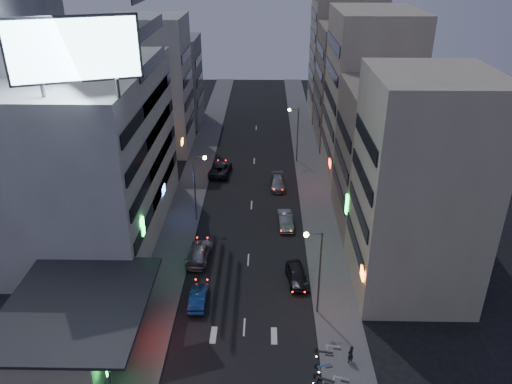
{
  "coord_description": "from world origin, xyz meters",
  "views": [
    {
      "loc": [
        1.64,
        -28.49,
        28.83
      ],
      "look_at": [
        0.74,
        16.58,
        6.47
      ],
      "focal_mm": 35.0,
      "sensor_mm": 36.0,
      "label": 1
    }
  ],
  "objects_px": {
    "person": "(351,354)",
    "scooter_silver_b": "(341,341)",
    "road_car_silver": "(199,252)",
    "scooter_black_b": "(334,347)",
    "parked_car_right_far": "(278,183)",
    "scooter_black_a": "(336,375)",
    "scooter_silver_a": "(350,373)",
    "scooter_blue": "(331,358)",
    "parked_car_right_mid": "(285,220)",
    "parked_car_right_near": "(297,275)",
    "road_car_blue": "(198,297)",
    "parked_car_left": "(220,168)"
  },
  "relations": [
    {
      "from": "scooter_blue",
      "to": "parked_car_left",
      "type": "bearing_deg",
      "value": 3.26
    },
    {
      "from": "parked_car_right_mid",
      "to": "scooter_black_b",
      "type": "height_order",
      "value": "parked_car_right_mid"
    },
    {
      "from": "parked_car_left",
      "to": "road_car_blue",
      "type": "relative_size",
      "value": 1.39
    },
    {
      "from": "road_car_silver",
      "to": "scooter_black_a",
      "type": "height_order",
      "value": "road_car_silver"
    },
    {
      "from": "scooter_silver_a",
      "to": "scooter_silver_b",
      "type": "xyz_separation_m",
      "value": [
        -0.23,
        3.32,
        -0.02
      ]
    },
    {
      "from": "parked_car_right_far",
      "to": "scooter_black_a",
      "type": "distance_m",
      "value": 33.05
    },
    {
      "from": "parked_car_left",
      "to": "scooter_black_a",
      "type": "relative_size",
      "value": 2.81
    },
    {
      "from": "person",
      "to": "scooter_blue",
      "type": "relative_size",
      "value": 0.96
    },
    {
      "from": "person",
      "to": "scooter_silver_b",
      "type": "bearing_deg",
      "value": -113.15
    },
    {
      "from": "person",
      "to": "scooter_black_b",
      "type": "distance_m",
      "value": 1.51
    },
    {
      "from": "parked_car_left",
      "to": "scooter_silver_a",
      "type": "xyz_separation_m",
      "value": [
        12.68,
        -36.86,
        -0.14
      ]
    },
    {
      "from": "road_car_silver",
      "to": "scooter_black_b",
      "type": "height_order",
      "value": "road_car_silver"
    },
    {
      "from": "road_car_silver",
      "to": "person",
      "type": "bearing_deg",
      "value": 137.9
    },
    {
      "from": "scooter_black_a",
      "to": "scooter_black_b",
      "type": "xyz_separation_m",
      "value": [
        0.21,
        2.89,
        -0.08
      ]
    },
    {
      "from": "parked_car_right_near",
      "to": "person",
      "type": "bearing_deg",
      "value": -77.95
    },
    {
      "from": "parked_car_right_near",
      "to": "scooter_silver_b",
      "type": "bearing_deg",
      "value": -77.33
    },
    {
      "from": "parked_car_left",
      "to": "scooter_silver_b",
      "type": "distance_m",
      "value": 35.77
    },
    {
      "from": "road_car_blue",
      "to": "person",
      "type": "xyz_separation_m",
      "value": [
        12.48,
        -6.87,
        0.22
      ]
    },
    {
      "from": "parked_car_right_mid",
      "to": "scooter_silver_b",
      "type": "bearing_deg",
      "value": -82.68
    },
    {
      "from": "road_car_silver",
      "to": "scooter_black_a",
      "type": "bearing_deg",
      "value": 131.26
    },
    {
      "from": "person",
      "to": "scooter_blue",
      "type": "xyz_separation_m",
      "value": [
        -1.48,
        -0.18,
        -0.29
      ]
    },
    {
      "from": "road_car_blue",
      "to": "scooter_black_a",
      "type": "height_order",
      "value": "scooter_black_a"
    },
    {
      "from": "scooter_silver_a",
      "to": "person",
      "type": "bearing_deg",
      "value": 7.12
    },
    {
      "from": "parked_car_right_near",
      "to": "person",
      "type": "distance_m",
      "value": 10.84
    },
    {
      "from": "parked_car_right_far",
      "to": "scooter_black_a",
      "type": "bearing_deg",
      "value": -85.39
    },
    {
      "from": "road_car_blue",
      "to": "person",
      "type": "distance_m",
      "value": 14.25
    },
    {
      "from": "scooter_silver_a",
      "to": "scooter_silver_b",
      "type": "height_order",
      "value": "scooter_silver_a"
    },
    {
      "from": "scooter_black_a",
      "to": "scooter_blue",
      "type": "distance_m",
      "value": 1.75
    },
    {
      "from": "parked_car_left",
      "to": "person",
      "type": "bearing_deg",
      "value": 114.82
    },
    {
      "from": "parked_car_right_far",
      "to": "person",
      "type": "distance_m",
      "value": 31.33
    },
    {
      "from": "parked_car_right_far",
      "to": "person",
      "type": "xyz_separation_m",
      "value": [
        4.96,
        -30.93,
        0.23
      ]
    },
    {
      "from": "parked_car_right_near",
      "to": "parked_car_left",
      "type": "xyz_separation_m",
      "value": [
        -9.39,
        24.94,
        0.04
      ]
    },
    {
      "from": "road_car_silver",
      "to": "scooter_silver_b",
      "type": "bearing_deg",
      "value": 140.5
    },
    {
      "from": "scooter_black_a",
      "to": "scooter_blue",
      "type": "relative_size",
      "value": 1.26
    },
    {
      "from": "parked_car_right_far",
      "to": "road_car_blue",
      "type": "distance_m",
      "value": 25.21
    },
    {
      "from": "parked_car_right_near",
      "to": "road_car_blue",
      "type": "xyz_separation_m",
      "value": [
        -8.95,
        -3.38,
        -0.08
      ]
    },
    {
      "from": "scooter_black_a",
      "to": "scooter_black_b",
      "type": "height_order",
      "value": "scooter_black_a"
    },
    {
      "from": "road_car_blue",
      "to": "scooter_blue",
      "type": "height_order",
      "value": "road_car_blue"
    },
    {
      "from": "road_car_silver",
      "to": "person",
      "type": "distance_m",
      "value": 19.26
    },
    {
      "from": "parked_car_right_near",
      "to": "scooter_silver_b",
      "type": "xyz_separation_m",
      "value": [
        3.06,
        -8.59,
        -0.11
      ]
    },
    {
      "from": "person",
      "to": "road_car_silver",
      "type": "bearing_deg",
      "value": -85.26
    },
    {
      "from": "scooter_black_b",
      "to": "person",
      "type": "bearing_deg",
      "value": -120.93
    },
    {
      "from": "road_car_blue",
      "to": "scooter_black_b",
      "type": "bearing_deg",
      "value": 152.63
    },
    {
      "from": "parked_car_right_mid",
      "to": "parked_car_right_far",
      "type": "height_order",
      "value": "parked_car_right_mid"
    },
    {
      "from": "scooter_silver_a",
      "to": "scooter_black_b",
      "type": "height_order",
      "value": "scooter_black_b"
    },
    {
      "from": "parked_car_right_mid",
      "to": "road_car_silver",
      "type": "xyz_separation_m",
      "value": [
        -9.0,
        -6.88,
        0.06
      ]
    },
    {
      "from": "parked_car_left",
      "to": "road_car_silver",
      "type": "xyz_separation_m",
      "value": [
        -0.36,
        -21.24,
        -0.02
      ]
    },
    {
      "from": "parked_car_right_near",
      "to": "scooter_silver_b",
      "type": "distance_m",
      "value": 9.12
    },
    {
      "from": "parked_car_right_mid",
      "to": "scooter_black_a",
      "type": "xyz_separation_m",
      "value": [
        2.93,
        -22.75,
        0.02
      ]
    },
    {
      "from": "road_car_blue",
      "to": "scooter_silver_a",
      "type": "bearing_deg",
      "value": 145.19
    }
  ]
}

